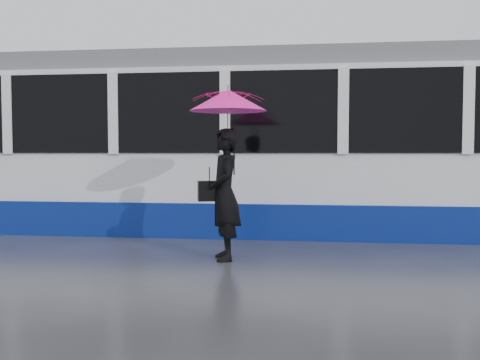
# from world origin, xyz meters

# --- Properties ---
(ground) EXTENTS (90.00, 90.00, 0.00)m
(ground) POSITION_xyz_m (0.00, 0.00, 0.00)
(ground) COLOR #2B2A30
(ground) RESTS_ON ground
(rails) EXTENTS (34.00, 1.51, 0.02)m
(rails) POSITION_xyz_m (0.00, 2.50, 0.01)
(rails) COLOR #3F3D38
(rails) RESTS_ON ground
(tram) EXTENTS (26.00, 2.56, 3.35)m
(tram) POSITION_xyz_m (-0.32, 2.50, 1.64)
(tram) COLOR white
(tram) RESTS_ON ground
(woman) EXTENTS (0.62, 0.78, 1.85)m
(woman) POSITION_xyz_m (-0.55, -0.48, 0.92)
(woman) COLOR black
(woman) RESTS_ON ground
(umbrella) EXTENTS (1.36, 1.36, 1.25)m
(umbrella) POSITION_xyz_m (-0.50, -0.48, 2.02)
(umbrella) COLOR #E71391
(umbrella) RESTS_ON ground
(handbag) EXTENTS (0.36, 0.24, 0.47)m
(handbag) POSITION_xyz_m (-0.77, -0.46, 0.97)
(handbag) COLOR black
(handbag) RESTS_ON ground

